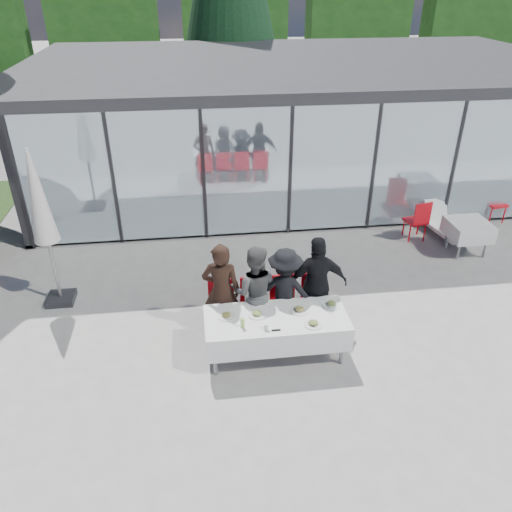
{
  "coord_description": "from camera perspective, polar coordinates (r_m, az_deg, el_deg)",
  "views": [
    {
      "loc": [
        -1.11,
        -6.46,
        5.46
      ],
      "look_at": [
        -0.11,
        1.2,
        1.06
      ],
      "focal_mm": 35.0,
      "sensor_mm": 36.0,
      "label": 1
    }
  ],
  "objects": [
    {
      "name": "spare_table_right",
      "position": [
        11.89,
        23.08,
        2.79
      ],
      "size": [
        0.86,
        0.86,
        0.74
      ],
      "color": "silver",
      "rests_on": "ground"
    },
    {
      "name": "diner_chair_d",
      "position": [
        8.76,
        6.69,
        -4.74
      ],
      "size": [
        0.44,
        0.44,
        0.97
      ],
      "color": "red",
      "rests_on": "ground"
    },
    {
      "name": "diner_chair_a",
      "position": [
        8.55,
        -3.93,
        -5.55
      ],
      "size": [
        0.44,
        0.44,
        0.97
      ],
      "color": "red",
      "rests_on": "ground"
    },
    {
      "name": "plate_a",
      "position": [
        7.89,
        -3.37,
        -6.81
      ],
      "size": [
        0.29,
        0.29,
        0.07
      ],
      "color": "silver",
      "rests_on": "dining_table"
    },
    {
      "name": "diner_c",
      "position": [
        8.43,
        3.3,
        -4.04
      ],
      "size": [
        1.26,
        1.26,
        1.58
      ],
      "primitive_type": "imported",
      "rotation": [
        0.0,
        0.0,
        2.86
      ],
      "color": "black",
      "rests_on": "ground"
    },
    {
      "name": "dining_table",
      "position": [
        8.02,
        2.31,
        -8.19
      ],
      "size": [
        2.26,
        0.96,
        0.75
      ],
      "color": "silver",
      "rests_on": "ground"
    },
    {
      "name": "market_umbrella",
      "position": [
        9.35,
        -23.46,
        5.18
      ],
      "size": [
        0.5,
        0.5,
        3.0
      ],
      "color": "black",
      "rests_on": "ground"
    },
    {
      "name": "diner_d",
      "position": [
        8.48,
        6.99,
        -3.24
      ],
      "size": [
        1.05,
        1.05,
        1.76
      ],
      "primitive_type": "imported",
      "rotation": [
        0.0,
        0.0,
        3.13
      ],
      "color": "black",
      "rests_on": "ground"
    },
    {
      "name": "juice_bottle",
      "position": [
        7.64,
        -1.55,
        -7.64
      ],
      "size": [
        0.06,
        0.06,
        0.16
      ],
      "primitive_type": "cylinder",
      "color": "#95C451",
      "rests_on": "dining_table"
    },
    {
      "name": "diner_b",
      "position": [
        8.33,
        -0.19,
        -4.05
      ],
      "size": [
        0.96,
        0.96,
        1.67
      ],
      "primitive_type": "imported",
      "rotation": [
        0.0,
        0.0,
        2.93
      ],
      "color": "#555555",
      "rests_on": "ground"
    },
    {
      "name": "lounger",
      "position": [
        12.69,
        20.63,
        3.48
      ],
      "size": [
        0.8,
        1.41,
        0.72
      ],
      "color": "white",
      "rests_on": "ground"
    },
    {
      "name": "folded_eyeglasses",
      "position": [
        7.62,
        2.3,
        -8.46
      ],
      "size": [
        0.14,
        0.03,
        0.01
      ],
      "primitive_type": "cube",
      "color": "black",
      "rests_on": "dining_table"
    },
    {
      "name": "diner_a",
      "position": [
        8.27,
        -3.96,
        -4.05
      ],
      "size": [
        0.75,
        0.75,
        1.76
      ],
      "primitive_type": "imported",
      "rotation": [
        0.0,
        0.0,
        2.95
      ],
      "color": "black",
      "rests_on": "ground"
    },
    {
      "name": "treeline",
      "position": [
        34.62,
        -9.68,
        23.92
      ],
      "size": [
        62.5,
        2.0,
        4.4
      ],
      "color": "#133510",
      "rests_on": "ground"
    },
    {
      "name": "diner_chair_b",
      "position": [
        8.59,
        -0.28,
        -5.29
      ],
      "size": [
        0.44,
        0.44,
        0.97
      ],
      "color": "red",
      "rests_on": "ground"
    },
    {
      "name": "plate_b",
      "position": [
        7.91,
        0.12,
        -6.63
      ],
      "size": [
        0.29,
        0.29,
        0.07
      ],
      "color": "silver",
      "rests_on": "dining_table"
    },
    {
      "name": "spare_chair_b",
      "position": [
        12.05,
        18.07,
        4.03
      ],
      "size": [
        0.53,
        0.53,
        0.97
      ],
      "color": "red",
      "rests_on": "ground"
    },
    {
      "name": "plate_c",
      "position": [
        8.03,
        4.99,
        -6.14
      ],
      "size": [
        0.29,
        0.29,
        0.07
      ],
      "color": "silver",
      "rests_on": "dining_table"
    },
    {
      "name": "ground",
      "position": [
        8.53,
        1.81,
        -10.15
      ],
      "size": [
        90.0,
        90.0,
        0.0
      ],
      "primitive_type": "plane",
      "color": "gray",
      "rests_on": "ground"
    },
    {
      "name": "plate_extra",
      "position": [
        7.77,
        6.55,
        -7.67
      ],
      "size": [
        0.29,
        0.29,
        0.07
      ],
      "color": "silver",
      "rests_on": "dining_table"
    },
    {
      "name": "spare_chair_a",
      "position": [
        13.84,
        25.54,
        5.86
      ],
      "size": [
        0.51,
        0.51,
        0.97
      ],
      "color": "red",
      "rests_on": "ground"
    },
    {
      "name": "pavilion",
      "position": [
        15.31,
        4.71,
        17.1
      ],
      "size": [
        14.8,
        8.8,
        3.44
      ],
      "color": "gray",
      "rests_on": "ground"
    },
    {
      "name": "diner_chair_c",
      "position": [
        8.66,
        3.13,
        -5.03
      ],
      "size": [
        0.44,
        0.44,
        0.97
      ],
      "color": "red",
      "rests_on": "ground"
    },
    {
      "name": "plate_d",
      "position": [
        8.22,
        8.62,
        -5.47
      ],
      "size": [
        0.29,
        0.29,
        0.07
      ],
      "color": "silver",
      "rests_on": "dining_table"
    },
    {
      "name": "drinking_glasses",
      "position": [
        7.61,
        1.18,
        -8.1
      ],
      "size": [
        0.07,
        0.07,
        0.1
      ],
      "color": "silver",
      "rests_on": "dining_table"
    }
  ]
}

